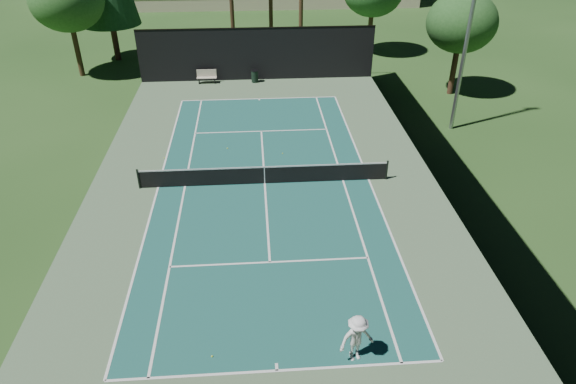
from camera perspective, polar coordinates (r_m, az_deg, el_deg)
name	(u,v)px	position (r m, az deg, el deg)	size (l,w,h in m)	color
ground	(265,184)	(26.72, -2.60, 0.93)	(160.00, 160.00, 0.00)	#254A1B
apron_slab	(265,184)	(26.72, -2.60, 0.94)	(18.00, 32.00, 0.01)	#557250
court_surface	(265,183)	(26.71, -2.60, 0.95)	(10.97, 23.77, 0.01)	#1B5850
court_lines	(265,183)	(26.71, -2.60, 0.97)	(11.07, 23.87, 0.01)	white
tennis_net	(264,174)	(26.44, -2.63, 1.97)	(12.90, 0.10, 1.10)	black
fence	(264,149)	(25.81, -2.71, 4.83)	(18.04, 32.05, 4.03)	black
player	(357,339)	(17.39, 7.66, -15.85)	(1.19, 0.68, 1.84)	white
tennis_ball_a	(212,356)	(18.12, -8.43, -17.62)	(0.07, 0.07, 0.07)	#CEE935
tennis_ball_b	(227,148)	(30.37, -6.74, 4.84)	(0.07, 0.07, 0.07)	#DEF036
tennis_ball_c	(283,153)	(29.59, -0.59, 4.31)	(0.07, 0.07, 0.07)	gold
tennis_ball_d	(164,158)	(29.95, -13.57, 3.70)	(0.06, 0.06, 0.06)	#C7DD32
park_bench	(207,76)	(40.80, -9.02, 12.61)	(1.50, 0.45, 1.02)	beige
trash_bin	(255,76)	(40.57, -3.71, 12.72)	(0.56, 0.56, 0.95)	black
decid_tree_b	(462,23)	(38.77, 18.74, 17.39)	(4.80, 4.80, 7.14)	#4E3121
decid_tree_c	(66,0)	(43.85, -23.40, 18.98)	(5.44, 5.44, 8.09)	#4C3520
light_pole	(470,24)	(32.32, 19.53, 17.15)	(0.90, 0.25, 12.22)	gray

